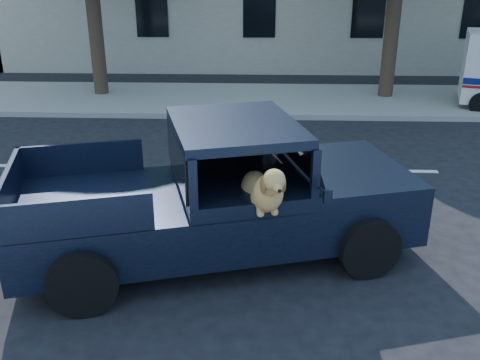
{
  "coord_description": "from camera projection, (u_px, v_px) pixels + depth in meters",
  "views": [
    {
      "loc": [
        1.08,
        -7.1,
        4.08
      ],
      "look_at": [
        0.82,
        -0.45,
        1.34
      ],
      "focal_mm": 40.0,
      "sensor_mm": 36.0,
      "label": 1
    }
  ],
  "objects": [
    {
      "name": "far_sidewalk",
      "position": [
        226.0,
        99.0,
        16.63
      ],
      "size": [
        60.0,
        4.0,
        0.15
      ],
      "primitive_type": "cube",
      "color": "gray",
      "rests_on": "ground"
    },
    {
      "name": "pickup_truck",
      "position": [
        211.0,
        212.0,
        7.79
      ],
      "size": [
        6.01,
        3.64,
        2.01
      ],
      "rotation": [
        0.0,
        0.0,
        0.27
      ],
      "color": "black",
      "rests_on": "ground"
    },
    {
      "name": "ground",
      "position": [
        188.0,
        249.0,
        8.15
      ],
      "size": [
        120.0,
        120.0,
        0.0
      ],
      "primitive_type": "plane",
      "color": "black",
      "rests_on": "ground"
    },
    {
      "name": "lane_stripes",
      "position": [
        303.0,
        170.0,
        11.22
      ],
      "size": [
        21.6,
        0.14,
        0.01
      ],
      "primitive_type": null,
      "color": "silver",
      "rests_on": "ground"
    }
  ]
}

